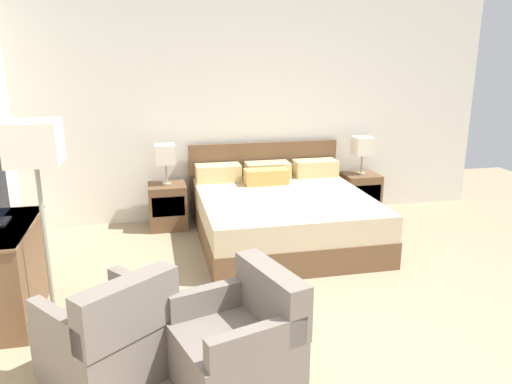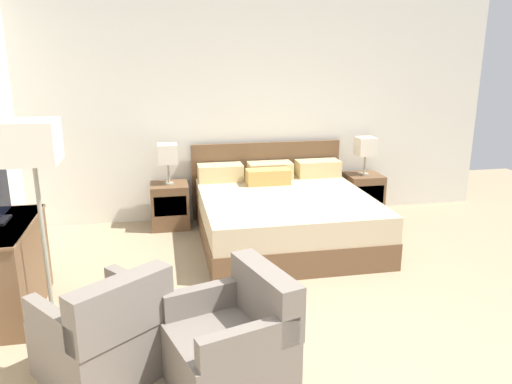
% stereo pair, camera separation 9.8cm
% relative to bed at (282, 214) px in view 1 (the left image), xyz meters
% --- Properties ---
extents(ground_plane, '(10.37, 10.37, 0.00)m').
position_rel_bed_xyz_m(ground_plane, '(-0.30, -2.49, -0.30)').
color(ground_plane, '#998466').
extents(wall_back, '(6.47, 0.06, 2.75)m').
position_rel_bed_xyz_m(wall_back, '(-0.30, 1.00, 1.08)').
color(wall_back, silver).
rests_on(wall_back, ground).
extents(bed, '(1.91, 1.97, 0.96)m').
position_rel_bed_xyz_m(bed, '(0.00, 0.00, 0.00)').
color(bed, brown).
rests_on(bed, ground).
extents(nightstand_left, '(0.44, 0.42, 0.54)m').
position_rel_bed_xyz_m(nightstand_left, '(-1.24, 0.70, -0.03)').
color(nightstand_left, brown).
rests_on(nightstand_left, ground).
extents(nightstand_right, '(0.44, 0.42, 0.54)m').
position_rel_bed_xyz_m(nightstand_right, '(1.24, 0.70, -0.03)').
color(nightstand_right, brown).
rests_on(nightstand_right, ground).
extents(table_lamp_left, '(0.23, 0.23, 0.48)m').
position_rel_bed_xyz_m(table_lamp_left, '(-1.24, 0.70, 0.60)').
color(table_lamp_left, gray).
rests_on(table_lamp_left, nightstand_left).
extents(table_lamp_right, '(0.23, 0.23, 0.48)m').
position_rel_bed_xyz_m(table_lamp_right, '(1.24, 0.70, 0.60)').
color(table_lamp_right, gray).
rests_on(table_lamp_right, nightstand_right).
extents(dresser, '(0.56, 1.05, 0.76)m').
position_rel_bed_xyz_m(dresser, '(-2.63, -1.17, 0.09)').
color(dresser, brown).
rests_on(dresser, ground).
extents(armchair_by_window, '(0.96, 0.96, 0.76)m').
position_rel_bed_xyz_m(armchair_by_window, '(-1.74, -2.17, -0.02)').
color(armchair_by_window, '#70665B').
rests_on(armchair_by_window, ground).
extents(armchair_companion, '(0.86, 0.85, 0.76)m').
position_rel_bed_xyz_m(armchair_companion, '(-0.93, -2.42, -0.02)').
color(armchair_companion, '#70665B').
rests_on(armchair_companion, ground).
extents(floor_lamp, '(0.35, 0.35, 1.62)m').
position_rel_bed_xyz_m(floor_lamp, '(-2.18, -1.55, 1.07)').
color(floor_lamp, gray).
rests_on(floor_lamp, ground).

